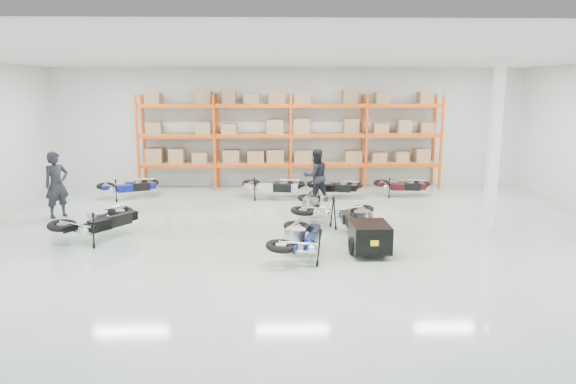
{
  "coord_description": "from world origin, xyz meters",
  "views": [
    {
      "loc": [
        -0.62,
        -12.85,
        3.74
      ],
      "look_at": [
        -0.26,
        0.16,
        1.1
      ],
      "focal_mm": 32.0,
      "sensor_mm": 36.0,
      "label": 1
    }
  ],
  "objects_px": {
    "moto_back_d": "(402,182)",
    "person_back": "(316,176)",
    "moto_back_c": "(334,183)",
    "moto_back_a": "(129,183)",
    "moto_black_far_left": "(99,215)",
    "moto_silver_left": "(314,201)",
    "trailer": "(370,237)",
    "moto_blue_centre": "(300,232)",
    "moto_touring_right": "(359,213)",
    "moto_back_b": "(272,182)",
    "person_left": "(57,185)"
  },
  "relations": [
    {
      "from": "moto_back_d",
      "to": "person_back",
      "type": "relative_size",
      "value": 0.94
    },
    {
      "from": "moto_back_d",
      "to": "person_back",
      "type": "bearing_deg",
      "value": 115.38
    },
    {
      "from": "moto_back_c",
      "to": "moto_back_a",
      "type": "bearing_deg",
      "value": 102.28
    },
    {
      "from": "moto_black_far_left",
      "to": "moto_back_c",
      "type": "bearing_deg",
      "value": -107.68
    },
    {
      "from": "moto_silver_left",
      "to": "moto_back_c",
      "type": "height_order",
      "value": "moto_silver_left"
    },
    {
      "from": "trailer",
      "to": "moto_back_c",
      "type": "bearing_deg",
      "value": 90.05
    },
    {
      "from": "moto_blue_centre",
      "to": "moto_touring_right",
      "type": "relative_size",
      "value": 0.99
    },
    {
      "from": "moto_back_a",
      "to": "moto_back_b",
      "type": "height_order",
      "value": "moto_back_b"
    },
    {
      "from": "moto_touring_right",
      "to": "person_left",
      "type": "bearing_deg",
      "value": 164.57
    },
    {
      "from": "moto_back_a",
      "to": "person_left",
      "type": "height_order",
      "value": "person_left"
    },
    {
      "from": "trailer",
      "to": "moto_back_d",
      "type": "distance_m",
      "value": 6.85
    },
    {
      "from": "moto_blue_centre",
      "to": "moto_black_far_left",
      "type": "distance_m",
      "value": 5.19
    },
    {
      "from": "moto_touring_right",
      "to": "moto_back_b",
      "type": "distance_m",
      "value": 5.09
    },
    {
      "from": "trailer",
      "to": "moto_back_c",
      "type": "xyz_separation_m",
      "value": [
        -0.1,
        6.25,
        0.09
      ]
    },
    {
      "from": "moto_touring_right",
      "to": "person_left",
      "type": "xyz_separation_m",
      "value": [
        -8.53,
        2.15,
        0.38
      ]
    },
    {
      "from": "moto_black_far_left",
      "to": "person_left",
      "type": "distance_m",
      "value": 3.07
    },
    {
      "from": "moto_black_far_left",
      "to": "moto_back_a",
      "type": "xyz_separation_m",
      "value": [
        -0.6,
        4.93,
        -0.07
      ]
    },
    {
      "from": "moto_silver_left",
      "to": "moto_back_a",
      "type": "distance_m",
      "value": 6.97
    },
    {
      "from": "moto_black_far_left",
      "to": "moto_back_b",
      "type": "height_order",
      "value": "moto_black_far_left"
    },
    {
      "from": "moto_silver_left",
      "to": "moto_back_b",
      "type": "height_order",
      "value": "moto_silver_left"
    },
    {
      "from": "trailer",
      "to": "moto_silver_left",
      "type": "bearing_deg",
      "value": 107.9
    },
    {
      "from": "moto_silver_left",
      "to": "moto_back_d",
      "type": "xyz_separation_m",
      "value": [
        3.36,
        3.4,
        -0.09
      ]
    },
    {
      "from": "moto_touring_right",
      "to": "moto_back_a",
      "type": "relative_size",
      "value": 1.08
    },
    {
      "from": "moto_back_c",
      "to": "moto_black_far_left",
      "type": "bearing_deg",
      "value": 139.88
    },
    {
      "from": "person_back",
      "to": "moto_back_a",
      "type": "bearing_deg",
      "value": -25.54
    },
    {
      "from": "moto_silver_left",
      "to": "moto_back_b",
      "type": "relative_size",
      "value": 1.03
    },
    {
      "from": "moto_blue_centre",
      "to": "person_left",
      "type": "relative_size",
      "value": 0.99
    },
    {
      "from": "moto_touring_right",
      "to": "moto_back_b",
      "type": "xyz_separation_m",
      "value": [
        -2.23,
        4.57,
        -0.02
      ]
    },
    {
      "from": "moto_black_far_left",
      "to": "moto_back_a",
      "type": "distance_m",
      "value": 4.97
    },
    {
      "from": "moto_touring_right",
      "to": "moto_back_a",
      "type": "xyz_separation_m",
      "value": [
        -7.17,
        4.75,
        -0.04
      ]
    },
    {
      "from": "moto_touring_right",
      "to": "moto_back_c",
      "type": "bearing_deg",
      "value": 89.99
    },
    {
      "from": "moto_back_c",
      "to": "moto_back_d",
      "type": "bearing_deg",
      "value": -72.65
    },
    {
      "from": "moto_blue_centre",
      "to": "moto_black_far_left",
      "type": "relative_size",
      "value": 0.95
    },
    {
      "from": "moto_blue_centre",
      "to": "moto_back_d",
      "type": "relative_size",
      "value": 1.15
    },
    {
      "from": "moto_back_c",
      "to": "person_back",
      "type": "height_order",
      "value": "person_back"
    },
    {
      "from": "moto_black_far_left",
      "to": "trailer",
      "type": "height_order",
      "value": "moto_black_far_left"
    },
    {
      "from": "moto_black_far_left",
      "to": "moto_back_a",
      "type": "bearing_deg",
      "value": -47.53
    },
    {
      "from": "person_left",
      "to": "person_back",
      "type": "bearing_deg",
      "value": -33.91
    },
    {
      "from": "trailer",
      "to": "moto_back_c",
      "type": "relative_size",
      "value": 1.04
    },
    {
      "from": "moto_back_b",
      "to": "person_left",
      "type": "distance_m",
      "value": 6.76
    },
    {
      "from": "moto_blue_centre",
      "to": "moto_back_b",
      "type": "height_order",
      "value": "moto_blue_centre"
    },
    {
      "from": "trailer",
      "to": "moto_touring_right",
      "type": "bearing_deg",
      "value": 89.13
    },
    {
      "from": "moto_black_far_left",
      "to": "moto_back_a",
      "type": "height_order",
      "value": "moto_black_far_left"
    },
    {
      "from": "moto_blue_centre",
      "to": "moto_touring_right",
      "type": "distance_m",
      "value": 2.35
    },
    {
      "from": "moto_back_b",
      "to": "person_back",
      "type": "bearing_deg",
      "value": -106.44
    },
    {
      "from": "moto_back_c",
      "to": "person_left",
      "type": "relative_size",
      "value": 0.87
    },
    {
      "from": "moto_silver_left",
      "to": "moto_back_a",
      "type": "height_order",
      "value": "moto_silver_left"
    },
    {
      "from": "moto_blue_centre",
      "to": "moto_back_a",
      "type": "height_order",
      "value": "moto_blue_centre"
    },
    {
      "from": "moto_back_d",
      "to": "person_left",
      "type": "height_order",
      "value": "person_left"
    },
    {
      "from": "trailer",
      "to": "moto_back_d",
      "type": "height_order",
      "value": "moto_back_d"
    }
  ]
}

